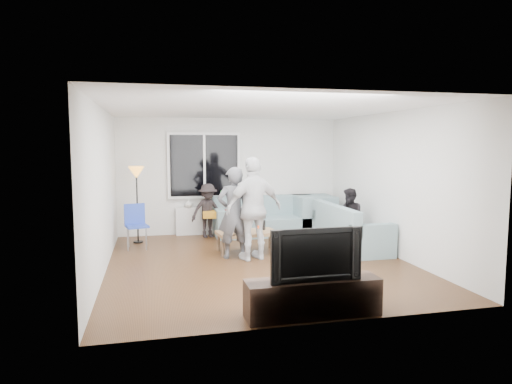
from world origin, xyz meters
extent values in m
cube|color=#56351C|center=(0.00, 0.00, -0.02)|extent=(5.00, 5.50, 0.04)
cube|color=white|center=(0.00, 0.00, 2.62)|extent=(5.00, 5.50, 0.04)
cube|color=silver|center=(0.00, 2.77, 1.30)|extent=(5.00, 0.04, 2.60)
cube|color=silver|center=(0.00, -2.77, 1.30)|extent=(5.00, 0.04, 2.60)
cube|color=silver|center=(-2.52, 0.00, 1.30)|extent=(0.04, 5.50, 2.60)
cube|color=silver|center=(2.52, 0.00, 1.30)|extent=(0.04, 5.50, 2.60)
cube|color=white|center=(-0.60, 2.69, 1.55)|extent=(1.62, 0.06, 1.47)
cube|color=black|center=(-0.60, 2.65, 1.55)|extent=(1.50, 0.02, 1.35)
cube|color=white|center=(-0.60, 2.64, 1.55)|extent=(0.05, 0.03, 1.35)
cube|color=silver|center=(-0.60, 2.65, 0.31)|extent=(1.30, 0.12, 0.62)
imported|color=#2B6D2E|center=(-0.24, 2.62, 0.82)|extent=(0.24, 0.20, 0.40)
imported|color=silver|center=(-0.96, 2.62, 0.71)|extent=(0.20, 0.20, 0.19)
cube|color=gray|center=(1.86, 2.27, 0.42)|extent=(0.85, 0.85, 0.85)
cube|color=orange|center=(-0.49, 2.25, 0.51)|extent=(0.42, 0.37, 0.14)
cube|color=maroon|center=(-0.24, 2.33, 0.51)|extent=(0.45, 0.43, 0.13)
cube|color=olive|center=(-0.04, 0.73, 0.20)|extent=(1.16, 0.71, 0.40)
cylinder|color=maroon|center=(-0.11, 0.63, 0.49)|extent=(0.17, 0.17, 0.17)
imported|color=#494A4E|center=(-0.35, 0.41, 0.81)|extent=(0.63, 0.46, 1.62)
imported|color=silver|center=(-0.03, 0.21, 0.90)|extent=(1.14, 0.71, 1.80)
imported|color=black|center=(2.02, 0.72, 0.58)|extent=(0.54, 0.64, 1.16)
imported|color=black|center=(-0.58, 2.30, 0.59)|extent=(0.84, 0.61, 1.17)
cube|color=#322219|center=(0.06, -2.50, 0.22)|extent=(1.60, 0.40, 0.44)
imported|color=black|center=(0.06, -2.50, 0.75)|extent=(1.09, 0.14, 0.63)
cylinder|color=black|center=(0.30, 0.82, 0.49)|extent=(0.07, 0.07, 0.19)
cylinder|color=orange|center=(-0.30, 0.83, 0.50)|extent=(0.07, 0.07, 0.21)
cylinder|color=green|center=(-0.14, 0.62, 0.51)|extent=(0.08, 0.08, 0.22)
camera|label=1|loc=(-1.76, -7.34, 2.01)|focal=31.56mm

